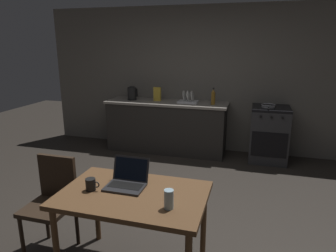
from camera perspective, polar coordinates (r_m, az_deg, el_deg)
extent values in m
plane|color=#2D2823|center=(3.56, -2.20, -17.11)|extent=(12.00, 12.00, 0.00)
cube|color=#69655D|center=(5.52, 9.15, 8.47)|extent=(6.40, 0.10, 2.55)
cube|color=#282623|center=(5.50, -0.27, -0.26)|extent=(2.10, 0.60, 0.87)
cube|color=gray|center=(5.40, -0.27, 4.42)|extent=(2.16, 0.64, 0.04)
cube|color=#2D2D30|center=(5.31, 18.40, -1.64)|extent=(0.60, 0.60, 0.87)
cube|color=black|center=(5.20, 18.81, 3.19)|extent=(0.60, 0.60, 0.04)
cube|color=black|center=(5.04, 18.44, -3.39)|extent=(0.54, 0.01, 0.40)
cylinder|color=black|center=(4.90, 17.02, 1.68)|extent=(0.04, 0.02, 0.04)
cylinder|color=black|center=(4.91, 18.88, 1.55)|extent=(0.04, 0.02, 0.04)
cylinder|color=black|center=(4.92, 20.73, 1.41)|extent=(0.04, 0.02, 0.04)
cube|color=brown|center=(2.52, -6.56, -12.73)|extent=(1.18, 0.76, 0.04)
cylinder|color=brown|center=(2.71, -20.23, -20.71)|extent=(0.05, 0.05, 0.71)
cylinder|color=brown|center=(3.16, -13.23, -14.60)|extent=(0.05, 0.05, 0.71)
cylinder|color=brown|center=(2.85, 6.68, -17.81)|extent=(0.05, 0.05, 0.71)
cube|color=#2D2116|center=(3.06, -21.62, -14.11)|extent=(0.40, 0.40, 0.04)
cube|color=#2D2116|center=(3.08, -20.01, -8.91)|extent=(0.38, 0.04, 0.42)
cylinder|color=#2D2116|center=(3.17, -25.70, -18.55)|extent=(0.04, 0.04, 0.44)
cylinder|color=#2D2116|center=(2.98, -20.44, -20.29)|extent=(0.04, 0.04, 0.44)
cylinder|color=#2D2116|center=(3.38, -21.80, -15.82)|extent=(0.04, 0.04, 0.44)
cylinder|color=#2D2116|center=(3.20, -16.74, -17.18)|extent=(0.04, 0.04, 0.44)
cube|color=#232326|center=(2.58, -8.11, -11.32)|extent=(0.32, 0.22, 0.02)
cube|color=black|center=(2.59, -7.98, -10.98)|extent=(0.28, 0.12, 0.00)
cube|color=#232326|center=(2.65, -6.95, -7.92)|extent=(0.32, 0.07, 0.20)
cube|color=black|center=(2.65, -6.99, -7.99)|extent=(0.29, 0.06, 0.18)
cylinder|color=black|center=(5.61, -6.75, 5.03)|extent=(0.17, 0.17, 0.02)
cylinder|color=black|center=(5.59, -6.79, 6.18)|extent=(0.16, 0.16, 0.21)
cylinder|color=black|center=(5.58, -6.82, 7.31)|extent=(0.10, 0.10, 0.02)
cube|color=black|center=(5.56, -5.88, 6.25)|extent=(0.02, 0.02, 0.14)
cylinder|color=#8C601E|center=(5.16, 8.47, 5.11)|extent=(0.07, 0.07, 0.20)
cone|color=#8C601E|center=(5.14, 8.53, 6.54)|extent=(0.07, 0.07, 0.06)
cylinder|color=black|center=(5.14, 8.55, 6.98)|extent=(0.03, 0.03, 0.02)
cylinder|color=gray|center=(5.17, 18.28, 3.47)|extent=(0.21, 0.21, 0.01)
torus|color=gray|center=(5.17, 18.31, 3.80)|extent=(0.23, 0.23, 0.02)
cylinder|color=black|center=(4.98, 18.36, 3.19)|extent=(0.02, 0.18, 0.02)
cylinder|color=black|center=(2.59, -14.32, -10.57)|extent=(0.08, 0.08, 0.10)
torus|color=black|center=(2.56, -13.28, -10.66)|extent=(0.05, 0.01, 0.05)
cylinder|color=#99B7C6|center=(2.25, 0.15, -13.58)|extent=(0.07, 0.07, 0.15)
cube|color=gold|center=(5.45, -2.03, 6.01)|extent=(0.13, 0.05, 0.24)
cube|color=silver|center=(5.30, 3.80, 4.57)|extent=(0.34, 0.26, 0.03)
cylinder|color=white|center=(5.30, 3.07, 5.72)|extent=(0.04, 0.18, 0.18)
cylinder|color=white|center=(5.28, 3.82, 5.68)|extent=(0.04, 0.18, 0.18)
cylinder|color=white|center=(5.27, 4.56, 5.64)|extent=(0.04, 0.18, 0.18)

